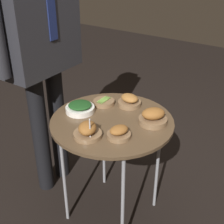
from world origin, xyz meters
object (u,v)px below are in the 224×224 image
at_px(bowl_asparagus_near_rim, 104,102).
at_px(bowl_spinach_front_center, 80,108).
at_px(bowl_roast_front_right, 119,133).
at_px(bowl_roast_back_left, 88,131).
at_px(bowl_roast_front_left, 153,117).
at_px(serving_cart, 112,127).
at_px(bowl_roast_back_right, 129,101).
at_px(waiter_figure, 38,31).

bearing_deg(bowl_asparagus_near_rim, bowl_spinach_front_center, 158.97).
bearing_deg(bowl_roast_front_right, bowl_roast_back_left, 121.67).
bearing_deg(bowl_roast_front_left, serving_cart, 115.07).
distance_m(serving_cart, bowl_roast_back_right, 0.22).
xyz_separation_m(serving_cart, bowl_spinach_front_center, (-0.02, 0.21, 0.07)).
xyz_separation_m(bowl_roast_front_right, bowl_roast_back_right, (0.33, 0.13, 0.00)).
height_order(bowl_roast_front_right, bowl_roast_back_left, bowl_roast_back_left).
xyz_separation_m(bowl_asparagus_near_rim, bowl_roast_back_left, (-0.34, -0.14, 0.02)).
height_order(bowl_asparagus_near_rim, waiter_figure, waiter_figure).
bearing_deg(bowl_roast_back_right, serving_cart, -177.42).
distance_m(bowl_asparagus_near_rim, waiter_figure, 0.57).
bearing_deg(waiter_figure, bowl_roast_front_left, -84.93).
bearing_deg(waiter_figure, bowl_roast_back_left, -114.18).
distance_m(bowl_spinach_front_center, bowl_roast_back_right, 0.30).
relative_size(bowl_roast_front_left, bowl_spinach_front_center, 0.96).
bearing_deg(waiter_figure, bowl_roast_back_right, -71.88).
distance_m(bowl_roast_front_left, bowl_roast_back_right, 0.24).
height_order(bowl_asparagus_near_rim, bowl_roast_back_right, bowl_roast_back_right).
height_order(serving_cart, bowl_roast_back_left, bowl_roast_back_left).
bearing_deg(bowl_roast_back_right, waiter_figure, 108.12).
bearing_deg(bowl_roast_back_right, bowl_roast_front_left, -116.76).
xyz_separation_m(bowl_roast_back_left, bowl_spinach_front_center, (0.18, 0.20, -0.01)).
bearing_deg(bowl_roast_front_left, bowl_spinach_front_center, 106.22).
xyz_separation_m(bowl_asparagus_near_rim, bowl_spinach_front_center, (-0.15, 0.06, 0.01)).
distance_m(bowl_roast_back_left, bowl_spinach_front_center, 0.27).
height_order(bowl_roast_front_left, bowl_roast_back_right, bowl_roast_front_left).
xyz_separation_m(bowl_roast_back_left, bowl_roast_front_left, (0.30, -0.21, 0.00)).
xyz_separation_m(bowl_spinach_front_center, bowl_roast_back_right, (0.23, -0.20, 0.00)).
relative_size(bowl_asparagus_near_rim, waiter_figure, 0.07).
xyz_separation_m(serving_cart, bowl_roast_back_left, (-0.21, 0.01, 0.08)).
bearing_deg(serving_cart, bowl_asparagus_near_rim, 48.30).
distance_m(serving_cart, bowl_roast_front_left, 0.24).
xyz_separation_m(serving_cart, bowl_roast_front_left, (0.10, -0.20, 0.09)).
bearing_deg(bowl_roast_front_right, bowl_spinach_front_center, 73.12).
bearing_deg(bowl_roast_back_left, bowl_roast_back_right, -0.11).
distance_m(serving_cart, bowl_roast_front_right, 0.19).
bearing_deg(bowl_roast_front_right, serving_cart, 45.07).
xyz_separation_m(bowl_roast_front_right, bowl_roast_front_left, (0.22, -0.08, 0.01)).
bearing_deg(bowl_spinach_front_center, bowl_asparagus_near_rim, -21.03).
distance_m(bowl_roast_back_right, waiter_figure, 0.67).
height_order(serving_cart, bowl_roast_back_right, bowl_roast_back_right).
distance_m(bowl_roast_back_left, waiter_figure, 0.69).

